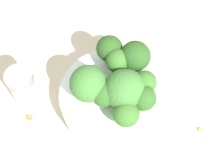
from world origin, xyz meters
The scene contains 15 objects.
ground_plane centered at (0.00, 0.00, 0.00)m, with size 3.00×3.00×0.00m, color beige.
bowl centered at (0.00, 0.00, 0.02)m, with size 0.15×0.15×0.04m, color silver.
broccoli_floret_0 centered at (-0.01, -0.01, 0.07)m, with size 0.03×0.03×0.05m.
broccoli_floret_1 centered at (-0.03, 0.00, 0.07)m, with size 0.05×0.05×0.06m.
broccoli_floret_2 centered at (0.04, 0.00, 0.07)m, with size 0.03×0.03×0.05m.
broccoli_floret_3 centered at (0.04, -0.02, 0.07)m, with size 0.03×0.03×0.05m.
broccoli_floret_4 centered at (0.02, -0.04, 0.07)m, with size 0.04×0.04×0.05m.
broccoli_floret_5 centered at (0.03, 0.04, 0.07)m, with size 0.04×0.04×0.06m.
broccoli_floret_6 centered at (0.02, -0.01, 0.07)m, with size 0.06×0.06×0.06m.
broccoli_floret_7 centered at (0.00, 0.05, 0.07)m, with size 0.04×0.04×0.05m.
broccoli_floret_8 centered at (0.01, 0.03, 0.07)m, with size 0.03×0.03×0.05m.
pepper_shaker centered at (-0.13, 0.02, 0.04)m, with size 0.04×0.04×0.08m.
almond_crumb_0 centered at (0.02, 0.09, 0.00)m, with size 0.01×0.00×0.01m, color #AD7F4C.
almond_crumb_2 centered at (0.13, -0.05, 0.00)m, with size 0.01×0.01×0.01m, color tan.
almond_crumb_3 centered at (-0.12, -0.01, 0.00)m, with size 0.01×0.01×0.01m, color olive.
Camera 1 is at (-0.01, -0.22, 0.52)m, focal length 60.00 mm.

